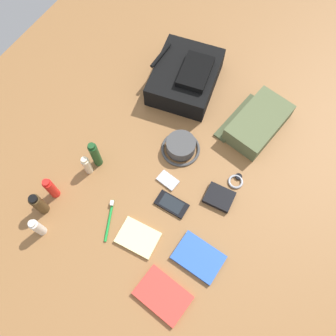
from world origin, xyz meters
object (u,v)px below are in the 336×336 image
shampoo_bottle (95,155)px  toiletry_pouch (257,123)px  media_player (168,180)px  wallet (219,197)px  bucket_hat (181,147)px  cell_phone (172,204)px  toothpaste_tube (37,227)px  travel_guidebook (198,257)px  paperback_novel (163,295)px  toothbrush (110,218)px  backpack (186,77)px  cologne_bottle (39,204)px  lotion_bottle (87,165)px  sunscreen_spray (51,188)px  notepad (138,238)px  wristwatch (236,181)px

shampoo_bottle → toiletry_pouch: bearing=-44.2°
toiletry_pouch → media_player: size_ratio=3.48×
wallet → media_player: bearing=96.4°
bucket_hat → cell_phone: 0.25m
toothpaste_tube → travel_guidebook: bearing=-67.7°
paperback_novel → wallet: wallet is taller
media_player → toothbrush: (-0.25, 0.11, 0.00)m
toothbrush → travel_guidebook: bearing=-82.0°
backpack → cologne_bottle: 0.82m
lotion_bottle → toothpaste_tube: bearing=179.9°
backpack → cologne_bottle: backpack is taller
shampoo_bottle → wallet: shampoo_bottle is taller
backpack → media_player: size_ratio=4.28×
toiletry_pouch → lotion_bottle: size_ratio=2.82×
bucket_hat → lotion_bottle: (-0.28, 0.27, 0.03)m
toothpaste_tube → media_player: size_ratio=1.36×
toiletry_pouch → sunscreen_spray: bearing=142.1°
bucket_hat → shampoo_bottle: shampoo_bottle is taller
backpack → paperback_novel: 0.93m
paperback_novel → notepad: 0.23m
backpack → bucket_hat: 0.34m
bucket_hat → media_player: size_ratio=1.85×
paperback_novel → travel_guidebook: same height
lotion_bottle → notepad: 0.35m
shampoo_bottle → wristwatch: shampoo_bottle is taller
paperback_novel → notepad: size_ratio=1.33×
backpack → bucket_hat: size_ratio=2.31×
toothpaste_tube → paperback_novel: toothpaste_tube is taller
travel_guidebook → media_player: (0.20, 0.26, -0.00)m
shampoo_bottle → wallet: bearing=-75.9°
lotion_bottle → toothbrush: size_ratio=0.72×
bucket_hat → cologne_bottle: size_ratio=1.22×
sunscreen_spray → media_player: 0.46m
paperback_novel → cell_phone: paperback_novel is taller
paperback_novel → wristwatch: size_ratio=2.80×
toothbrush → notepad: bearing=-92.4°
backpack → wristwatch: size_ratio=5.40×
toothbrush → notepad: 0.14m
bucket_hat → notepad: bucket_hat is taller
cell_phone → notepad: size_ratio=0.86×
paperback_novel → notepad: bearing=56.8°
lotion_bottle → notepad: lotion_bottle is taller
paperback_novel → media_player: bearing=29.6°
cologne_bottle → media_player: (0.36, -0.35, -0.06)m
sunscreen_spray → wallet: bearing=-59.8°
cologne_bottle → shampoo_bottle: bearing=-12.4°
toiletry_pouch → lotion_bottle: lotion_bottle is taller
shampoo_bottle → paperback_novel: bearing=-120.7°
bucket_hat → media_player: bucket_hat is taller
sunscreen_spray → cell_phone: size_ratio=1.03×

